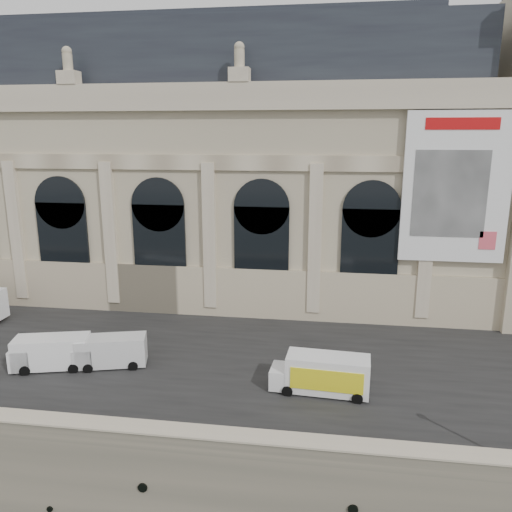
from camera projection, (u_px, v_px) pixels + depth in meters
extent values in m
cube|color=gray|center=(228.00, 301.00, 62.99)|extent=(160.00, 70.00, 6.00)
cube|color=#2D2D2D|center=(179.00, 347.00, 42.08)|extent=(160.00, 24.00, 0.06)
cube|color=gray|center=(111.00, 433.00, 29.07)|extent=(160.00, 1.20, 1.10)
cube|color=beige|center=(110.00, 424.00, 28.93)|extent=(160.00, 1.40, 0.12)
cube|color=beige|center=(168.00, 193.00, 56.67)|extent=(68.00, 18.00, 22.00)
cube|color=beige|center=(143.00, 289.00, 49.88)|extent=(68.60, 0.40, 5.00)
cube|color=beige|center=(131.00, 97.00, 45.40)|extent=(69.00, 0.80, 2.40)
cube|color=beige|center=(136.00, 162.00, 46.92)|extent=(68.00, 0.30, 1.40)
cube|color=#252B32|center=(162.00, 63.00, 53.35)|extent=(64.00, 15.00, 6.00)
cube|color=#252B32|center=(161.00, 27.00, 52.53)|extent=(56.00, 10.00, 1.20)
cube|color=beige|center=(16.00, 231.00, 50.29)|extent=(1.20, 0.50, 14.00)
cube|color=black|center=(64.00, 247.00, 50.02)|extent=(5.20, 0.25, 9.00)
cylinder|color=black|center=(60.00, 203.00, 48.95)|extent=(5.20, 0.25, 5.20)
cube|color=beige|center=(110.00, 234.00, 48.90)|extent=(1.20, 0.50, 14.00)
cube|color=black|center=(160.00, 251.00, 48.62)|extent=(5.20, 0.25, 9.00)
cylinder|color=black|center=(158.00, 205.00, 47.56)|extent=(5.20, 0.25, 5.20)
cube|color=beige|center=(209.00, 237.00, 47.51)|extent=(1.20, 0.50, 14.00)
cube|color=black|center=(261.00, 254.00, 47.23)|extent=(5.20, 0.25, 9.00)
cylinder|color=black|center=(262.00, 207.00, 46.17)|extent=(5.20, 0.25, 5.20)
cube|color=beige|center=(315.00, 240.00, 46.11)|extent=(1.20, 0.50, 14.00)
cube|color=black|center=(369.00, 258.00, 45.84)|extent=(5.20, 0.25, 9.00)
cylinder|color=black|center=(372.00, 209.00, 44.77)|extent=(5.20, 0.25, 5.20)
cube|color=beige|center=(427.00, 243.00, 44.72)|extent=(1.20, 0.50, 14.00)
cube|color=white|center=(456.00, 188.00, 43.07)|extent=(9.00, 0.35, 13.00)
cube|color=#B80C0E|center=(463.00, 124.00, 41.60)|extent=(6.00, 0.06, 1.00)
cube|color=gray|center=(450.00, 194.00, 43.06)|extent=(6.20, 0.06, 7.50)
cube|color=#E14F5F|center=(488.00, 241.00, 43.52)|extent=(1.40, 0.06, 1.60)
cube|color=white|center=(52.00, 352.00, 38.06)|extent=(5.84, 3.44, 2.33)
cube|color=white|center=(23.00, 357.00, 37.92)|extent=(2.02, 2.45, 1.62)
cube|color=black|center=(14.00, 351.00, 37.72)|extent=(0.52, 1.78, 0.81)
cylinder|color=black|center=(25.00, 371.00, 37.08)|extent=(0.81, 0.44, 0.77)
cylinder|color=black|center=(34.00, 359.00, 39.14)|extent=(0.81, 0.44, 0.77)
cylinder|color=black|center=(73.00, 369.00, 37.46)|extent=(0.81, 0.44, 0.77)
cylinder|color=black|center=(80.00, 356.00, 39.51)|extent=(0.81, 0.44, 0.77)
cube|color=silver|center=(112.00, 350.00, 38.45)|extent=(5.54, 3.32, 2.21)
cube|color=silver|center=(84.00, 356.00, 38.28)|extent=(1.94, 2.33, 1.54)
cube|color=black|center=(77.00, 350.00, 38.09)|extent=(0.52, 1.68, 0.77)
cylinder|color=black|center=(88.00, 369.00, 37.50)|extent=(0.77, 0.43, 0.73)
cylinder|color=black|center=(93.00, 357.00, 39.45)|extent=(0.77, 0.43, 0.73)
cylinder|color=black|center=(133.00, 366.00, 37.90)|extent=(0.77, 0.43, 0.73)
cylinder|color=black|center=(136.00, 355.00, 39.85)|extent=(0.77, 0.43, 0.73)
cube|color=white|center=(328.00, 373.00, 34.40)|extent=(5.79, 2.55, 2.54)
cube|color=yellow|center=(326.00, 381.00, 33.34)|extent=(4.89, 0.40, 1.51)
cube|color=#B80C0E|center=(326.00, 381.00, 33.34)|extent=(2.82, 0.23, 0.57)
cube|color=white|center=(282.00, 376.00, 35.19)|extent=(1.65, 2.17, 1.41)
cylinder|color=black|center=(287.00, 391.00, 34.17)|extent=(0.77, 0.32, 0.75)
cylinder|color=black|center=(292.00, 377.00, 36.23)|extent=(0.77, 0.32, 0.75)
cylinder|color=black|center=(357.00, 399.00, 33.20)|extent=(0.77, 0.32, 0.75)
cylinder|color=black|center=(358.00, 383.00, 35.26)|extent=(0.77, 0.32, 0.75)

